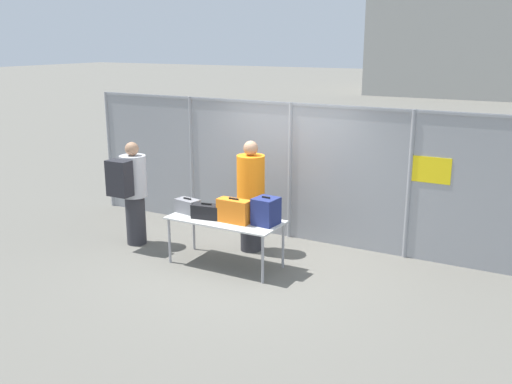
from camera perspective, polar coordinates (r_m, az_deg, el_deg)
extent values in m
plane|color=#605E56|center=(8.87, -0.88, -7.28)|extent=(120.00, 120.00, 0.00)
cylinder|color=gray|center=(12.07, -14.42, 4.09)|extent=(0.07, 0.07, 2.36)
cylinder|color=gray|center=(10.80, -6.43, 3.22)|extent=(0.07, 0.07, 2.36)
cylinder|color=gray|center=(9.79, 3.42, 2.07)|extent=(0.07, 0.07, 2.36)
cylinder|color=gray|center=(9.13, 15.07, 0.63)|extent=(0.07, 0.07, 2.36)
cube|color=gray|center=(9.79, 3.42, 2.07)|extent=(8.16, 0.01, 2.36)
cube|color=gray|center=(9.60, 3.53, 8.77)|extent=(8.16, 0.04, 0.04)
cube|color=yellow|center=(9.00, 17.07, 2.12)|extent=(0.60, 0.01, 0.40)
cube|color=silver|center=(8.63, -3.09, -2.79)|extent=(1.75, 0.78, 0.02)
cylinder|color=#99999E|center=(8.94, -8.64, -4.83)|extent=(0.04, 0.04, 0.72)
cylinder|color=#99999E|center=(8.11, 0.67, -6.77)|extent=(0.04, 0.04, 0.72)
cylinder|color=#99999E|center=(9.44, -6.24, -3.66)|extent=(0.04, 0.04, 0.72)
cylinder|color=#99999E|center=(8.65, 2.72, -5.34)|extent=(0.04, 0.04, 0.72)
cube|color=slate|center=(8.97, -6.86, -1.39)|extent=(0.40, 0.27, 0.22)
cube|color=black|center=(8.94, -6.88, -0.66)|extent=(0.15, 0.05, 0.02)
cube|color=black|center=(8.66, -4.96, -1.95)|extent=(0.47, 0.28, 0.21)
cube|color=black|center=(8.62, -4.98, -1.20)|extent=(0.16, 0.05, 0.02)
cube|color=orange|center=(8.42, -2.22, -1.91)|extent=(0.51, 0.21, 0.35)
cube|color=black|center=(8.37, -2.24, -0.68)|extent=(0.16, 0.03, 0.02)
cube|color=navy|center=(8.32, 1.00, -1.93)|extent=(0.35, 0.37, 0.40)
cube|color=black|center=(8.26, 1.01, -0.53)|extent=(0.13, 0.04, 0.02)
cylinder|color=#2D2D33|center=(9.85, -11.92, -2.75)|extent=(0.33, 0.33, 0.83)
cylinder|color=#B2B2B7|center=(9.65, -12.16, 1.56)|extent=(0.43, 0.43, 0.69)
sphere|color=#A57A5B|center=(9.56, -12.31, 4.24)|extent=(0.23, 0.23, 0.23)
cube|color=#232328|center=(9.40, -13.50, 1.34)|extent=(0.39, 0.24, 0.58)
cylinder|color=#2D2D33|center=(9.34, -0.52, -3.29)|extent=(0.34, 0.34, 0.87)
cylinder|color=orange|center=(9.12, -0.53, 1.45)|extent=(0.45, 0.45, 0.72)
sphere|color=#A57A5B|center=(9.02, -0.54, 4.41)|extent=(0.23, 0.23, 0.23)
cube|color=silver|center=(11.52, 11.88, -0.16)|extent=(2.99, 1.33, 0.51)
sphere|color=black|center=(11.05, 8.14, -1.31)|extent=(0.58, 0.58, 0.58)
sphere|color=black|center=(12.37, 10.52, 0.35)|extent=(0.58, 0.58, 0.58)
cylinder|color=#59595B|center=(12.28, 2.79, 0.09)|extent=(1.05, 0.06, 0.06)
cube|color=#999993|center=(41.40, 23.05, 13.46)|extent=(13.81, 13.01, 6.16)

